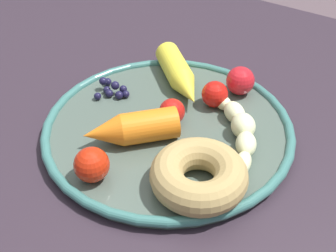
% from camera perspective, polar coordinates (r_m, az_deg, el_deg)
% --- Properties ---
extents(dining_table, '(1.02, 0.97, 0.75)m').
position_cam_1_polar(dining_table, '(0.63, -3.34, -7.48)').
color(dining_table, '#2E232D').
rests_on(dining_table, ground_plane).
extents(plate, '(0.32, 0.32, 0.02)m').
position_cam_1_polar(plate, '(0.57, 0.00, -0.23)').
color(plate, '#48574E').
rests_on(plate, dining_table).
extents(banana, '(0.11, 0.13, 0.03)m').
position_cam_1_polar(banana, '(0.55, 9.11, -0.20)').
color(banana, beige).
rests_on(banana, plate).
extents(carrot_orange, '(0.11, 0.11, 0.04)m').
position_cam_1_polar(carrot_orange, '(0.53, -4.84, -0.35)').
color(carrot_orange, orange).
rests_on(carrot_orange, plate).
extents(carrot_yellow, '(0.13, 0.12, 0.04)m').
position_cam_1_polar(carrot_yellow, '(0.63, 1.50, 6.56)').
color(carrot_yellow, yellow).
rests_on(carrot_yellow, plate).
extents(donut, '(0.15, 0.15, 0.04)m').
position_cam_1_polar(donut, '(0.48, 4.01, -6.38)').
color(donut, tan).
rests_on(donut, plate).
extents(blueberry_pile, '(0.05, 0.05, 0.02)m').
position_cam_1_polar(blueberry_pile, '(0.63, -7.23, 4.73)').
color(blueberry_pile, '#191638').
rests_on(blueberry_pile, plate).
extents(tomato_near, '(0.04, 0.04, 0.04)m').
position_cam_1_polar(tomato_near, '(0.63, 9.32, 5.80)').
color(tomato_near, red).
rests_on(tomato_near, plate).
extents(tomato_mid, '(0.03, 0.03, 0.03)m').
position_cam_1_polar(tomato_mid, '(0.56, 0.53, 1.90)').
color(tomato_mid, red).
rests_on(tomato_mid, plate).
extents(tomato_far, '(0.04, 0.04, 0.04)m').
position_cam_1_polar(tomato_far, '(0.60, 6.07, 4.11)').
color(tomato_far, red).
rests_on(tomato_far, plate).
extents(tomato_extra, '(0.04, 0.04, 0.04)m').
position_cam_1_polar(tomato_extra, '(0.49, -9.84, -4.95)').
color(tomato_extra, red).
rests_on(tomato_extra, plate).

